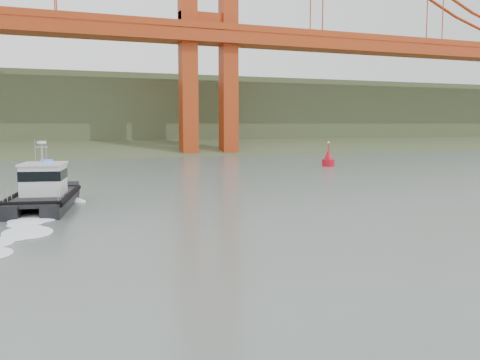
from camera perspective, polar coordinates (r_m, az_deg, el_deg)
The scene contains 4 objects.
ground at distance 25.15m, azimuth 2.98°, elevation -7.50°, with size 400.00×400.00×0.00m, color #4C5A55.
headlands at distance 148.08m, azimuth -17.80°, elevation 6.12°, with size 500.00×105.36×27.12m.
patrol_boat at distance 39.81m, azimuth -20.24°, elevation -1.10°, with size 5.56×10.52×4.85m.
nav_buoy at distance 75.92m, azimuth 9.40°, elevation 2.19°, with size 1.78×1.78×3.70m.
Camera 1 is at (-10.22, -22.23, 5.84)m, focal length 40.00 mm.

